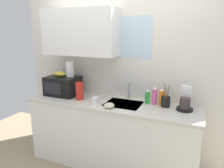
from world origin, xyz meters
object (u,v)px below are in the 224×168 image
object	(u,v)px
paper_towel_roll	(70,69)
coffee_maker	(185,101)
cereal_canister	(80,91)
dish_soap_bottle_pink	(155,96)
mug_white	(95,101)
banana_bunch	(59,74)
small_bowl	(109,105)
dish_soap_bottle_green	(148,97)
dish_soap_bottle_orange	(162,97)
microwave	(63,86)
utensil_crock	(166,101)

from	to	relation	value
paper_towel_roll	coffee_maker	size ratio (longest dim) A/B	0.79
cereal_canister	dish_soap_bottle_pink	bearing A→B (deg)	11.86
mug_white	coffee_maker	bearing A→B (deg)	13.10
banana_bunch	cereal_canister	xyz separation A→B (m)	(0.39, -0.10, -0.19)
paper_towel_roll	small_bowl	size ratio (longest dim) A/B	1.69
dish_soap_bottle_green	small_bowl	bearing A→B (deg)	-137.03
coffee_maker	cereal_canister	xyz separation A→B (m)	(-1.35, -0.16, 0.01)
dish_soap_bottle_green	dish_soap_bottle_orange	xyz separation A→B (m)	(0.17, 0.03, 0.01)
dish_soap_bottle_green	dish_soap_bottle_pink	bearing A→B (deg)	0.72
paper_towel_roll	dish_soap_bottle_pink	world-z (taller)	paper_towel_roll
paper_towel_roll	dish_soap_bottle_pink	xyz separation A→B (m)	(1.22, 0.06, -0.27)
microwave	small_bowl	xyz separation A→B (m)	(0.85, -0.25, -0.10)
paper_towel_roll	cereal_canister	xyz separation A→B (m)	(0.24, -0.15, -0.26)
banana_bunch	mug_white	xyz separation A→B (m)	(0.68, -0.19, -0.26)
cereal_canister	utensil_crock	size ratio (longest dim) A/B	0.80
coffee_maker	dish_soap_bottle_pink	distance (m)	0.38
banana_bunch	dish_soap_bottle_pink	size ratio (longest dim) A/B	0.85
banana_bunch	dish_soap_bottle_green	distance (m)	1.30
dish_soap_bottle_orange	dish_soap_bottle_pink	bearing A→B (deg)	-157.53
dish_soap_bottle_orange	utensil_crock	bearing A→B (deg)	-46.58
paper_towel_roll	dish_soap_bottle_orange	distance (m)	1.33
banana_bunch	dish_soap_bottle_pink	distance (m)	1.38
mug_white	cereal_canister	bearing A→B (deg)	162.52
dish_soap_bottle_pink	utensil_crock	size ratio (longest dim) A/B	0.80
paper_towel_roll	coffee_maker	world-z (taller)	paper_towel_roll
microwave	paper_towel_roll	xyz separation A→B (m)	(0.10, 0.05, 0.24)
dish_soap_bottle_pink	microwave	bearing A→B (deg)	-175.37
paper_towel_roll	mug_white	size ratio (longest dim) A/B	2.32
dish_soap_bottle_orange	utensil_crock	world-z (taller)	utensil_crock
mug_white	utensil_crock	bearing A→B (deg)	17.24
paper_towel_roll	dish_soap_bottle_orange	bearing A→B (deg)	3.91
mug_white	microwave	bearing A→B (deg)	163.25
mug_white	utensil_crock	world-z (taller)	utensil_crock
microwave	dish_soap_bottle_green	bearing A→B (deg)	4.92
paper_towel_roll	dish_soap_bottle_green	distance (m)	1.16
microwave	dish_soap_bottle_green	distance (m)	1.23
dish_soap_bottle_orange	cereal_canister	xyz separation A→B (m)	(-1.06, -0.24, 0.02)
banana_bunch	dish_soap_bottle_orange	xyz separation A→B (m)	(1.45, 0.14, -0.21)
coffee_maker	utensil_crock	distance (m)	0.23
small_bowl	dish_soap_bottle_green	bearing A→B (deg)	42.97
banana_bunch	cereal_canister	bearing A→B (deg)	-14.38
cereal_canister	coffee_maker	bearing A→B (deg)	6.67
cereal_canister	paper_towel_roll	bearing A→B (deg)	147.99
microwave	paper_towel_roll	distance (m)	0.27
coffee_maker	dish_soap_bottle_orange	world-z (taller)	coffee_maker
paper_towel_roll	small_bowl	bearing A→B (deg)	-21.91
microwave	banana_bunch	bearing A→B (deg)	178.20
microwave	dish_soap_bottle_pink	size ratio (longest dim) A/B	1.96
banana_bunch	dish_soap_bottle_pink	world-z (taller)	banana_bunch
microwave	mug_white	xyz separation A→B (m)	(0.63, -0.19, -0.09)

